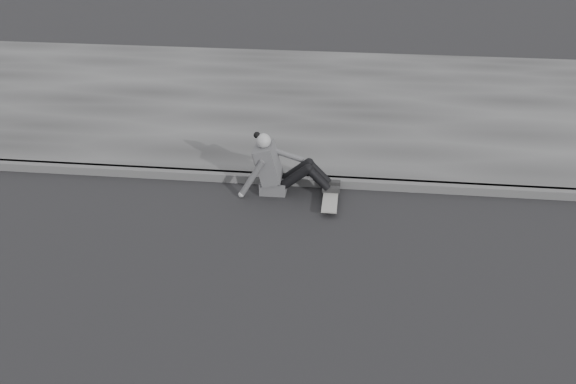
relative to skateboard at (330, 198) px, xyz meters
name	(u,v)px	position (x,y,z in m)	size (l,w,h in m)	color
ground	(563,318)	(2.51, -2.09, -0.07)	(80.00, 80.00, 0.00)	black
curb	(515,191)	(2.51, 0.49, -0.01)	(24.00, 0.16, 0.12)	#4D4D4D
sidewalk	(481,110)	(2.51, 3.51, -0.01)	(24.00, 6.00, 0.12)	#3D3D3D
skateboard	(330,198)	(0.00, 0.00, 0.00)	(0.20, 0.78, 0.09)	gray
seated_woman	(278,168)	(-0.73, 0.25, 0.29)	(1.38, 0.46, 0.88)	#4A4A4C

